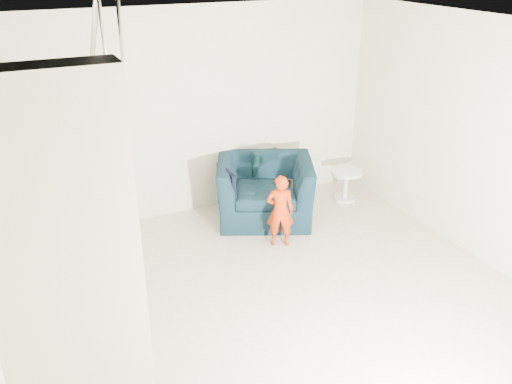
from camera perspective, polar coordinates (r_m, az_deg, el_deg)
floor at (r=5.43m, az=4.04°, el=-13.31°), size 5.50×5.50×0.00m
ceiling at (r=4.34m, az=5.13°, el=16.17°), size 5.50×5.50×0.00m
back_wall at (r=7.10m, az=-6.48°, el=8.18°), size 5.00×0.00×5.00m
right_wall at (r=6.27m, az=24.92°, el=3.82°), size 0.00×5.50×5.50m
armchair at (r=7.13m, az=0.93°, el=0.25°), size 1.55×1.48×0.80m
toddler at (r=6.44m, az=2.56°, el=-1.99°), size 0.39×0.33×0.91m
side_table at (r=7.78m, az=9.44°, el=1.23°), size 0.44×0.44×0.44m
staircase at (r=4.89m, az=-20.13°, el=-6.24°), size 1.02×3.03×3.62m
cushion at (r=7.38m, az=0.89°, el=3.13°), size 0.38×0.18×0.37m
throw at (r=6.87m, az=-3.12°, el=0.17°), size 0.05×0.52×0.58m
phone at (r=6.34m, az=3.67°, el=0.89°), size 0.03×0.05×0.10m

